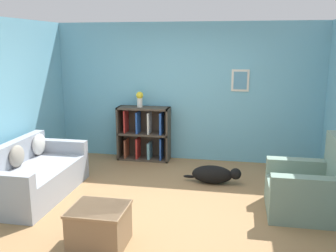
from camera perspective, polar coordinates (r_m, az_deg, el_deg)
ground_plane at (r=5.35m, az=-0.82°, el=-11.97°), size 14.00×14.00×0.00m
wall_back at (r=7.15m, az=2.82°, el=5.15°), size 5.60×0.13×2.60m
couch at (r=5.93m, az=-20.11°, el=-7.16°), size 0.93×1.80×0.80m
bookshelf at (r=7.23m, az=-3.61°, el=-1.20°), size 1.00×0.36×1.03m
recliner_chair at (r=5.32m, az=20.97°, el=-8.89°), size 0.96×0.91×1.05m
coffee_table at (r=4.36m, az=-10.42°, el=-14.67°), size 0.62×0.56×0.46m
dog at (r=6.11m, az=7.07°, el=-7.34°), size 0.94×0.27×0.30m
vase at (r=7.09m, az=-4.33°, el=4.21°), size 0.13×0.13×0.29m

